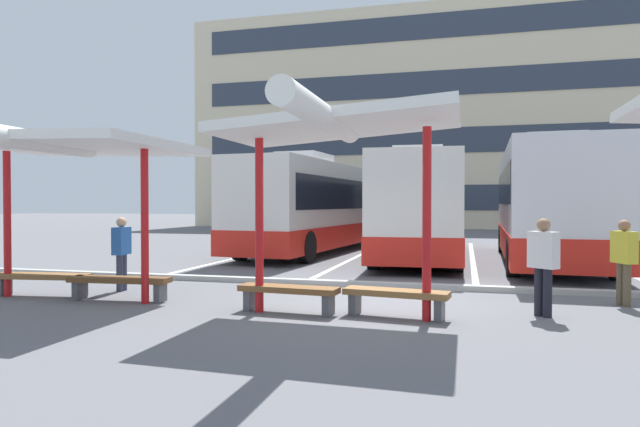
{
  "coord_description": "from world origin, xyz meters",
  "views": [
    {
      "loc": [
        1.69,
        -10.15,
        1.84
      ],
      "look_at": [
        -2.0,
        3.84,
        1.58
      ],
      "focal_mm": 30.97,
      "sensor_mm": 36.0,
      "label": 1
    }
  ],
  "objects_px": {
    "bench_2": "(288,293)",
    "bench_3": "(396,297)",
    "bench_0": "(42,279)",
    "waiting_passenger_1": "(122,249)",
    "waiting_shelter_1": "(336,129)",
    "waiting_shelter_0": "(62,147)",
    "waiting_passenger_2": "(543,260)",
    "bench_1": "(119,283)",
    "coach_bus_2": "(547,206)",
    "coach_bus_0": "(319,208)",
    "coach_bus_1": "(420,209)",
    "waiting_passenger_0": "(624,257)"
  },
  "relations": [
    {
      "from": "coach_bus_2",
      "to": "waiting_passenger_2",
      "type": "distance_m",
      "value": 8.83
    },
    {
      "from": "bench_2",
      "to": "waiting_passenger_2",
      "type": "height_order",
      "value": "waiting_passenger_2"
    },
    {
      "from": "bench_1",
      "to": "waiting_passenger_0",
      "type": "xyz_separation_m",
      "value": [
        9.09,
        1.85,
        0.54
      ]
    },
    {
      "from": "bench_1",
      "to": "waiting_passenger_2",
      "type": "xyz_separation_m",
      "value": [
        7.56,
        0.47,
        0.57
      ]
    },
    {
      "from": "coach_bus_0",
      "to": "waiting_passenger_0",
      "type": "distance_m",
      "value": 12.71
    },
    {
      "from": "waiting_shelter_0",
      "to": "waiting_passenger_1",
      "type": "xyz_separation_m",
      "value": [
        0.23,
        1.46,
        -2.01
      ]
    },
    {
      "from": "bench_1",
      "to": "waiting_shelter_1",
      "type": "distance_m",
      "value": 5.15
    },
    {
      "from": "coach_bus_0",
      "to": "waiting_shelter_0",
      "type": "xyz_separation_m",
      "value": [
        -1.75,
        -11.92,
        1.2
      ]
    },
    {
      "from": "waiting_shelter_1",
      "to": "waiting_passenger_0",
      "type": "height_order",
      "value": "waiting_shelter_1"
    },
    {
      "from": "waiting_shelter_1",
      "to": "waiting_passenger_1",
      "type": "xyz_separation_m",
      "value": [
        -5.02,
        1.64,
        -2.14
      ]
    },
    {
      "from": "waiting_shelter_0",
      "to": "waiting_passenger_1",
      "type": "height_order",
      "value": "waiting_shelter_0"
    },
    {
      "from": "waiting_shelter_0",
      "to": "bench_1",
      "type": "relative_size",
      "value": 2.66
    },
    {
      "from": "coach_bus_0",
      "to": "coach_bus_1",
      "type": "distance_m",
      "value": 4.25
    },
    {
      "from": "coach_bus_1",
      "to": "waiting_passenger_1",
      "type": "distance_m",
      "value": 10.55
    },
    {
      "from": "waiting_passenger_0",
      "to": "bench_0",
      "type": "bearing_deg",
      "value": -170.65
    },
    {
      "from": "bench_3",
      "to": "coach_bus_0",
      "type": "bearing_deg",
      "value": 110.61
    },
    {
      "from": "coach_bus_1",
      "to": "bench_3",
      "type": "distance_m",
      "value": 10.31
    },
    {
      "from": "bench_2",
      "to": "waiting_passenger_1",
      "type": "relative_size",
      "value": 1.13
    },
    {
      "from": "bench_0",
      "to": "waiting_passenger_1",
      "type": "bearing_deg",
      "value": 40.78
    },
    {
      "from": "coach_bus_1",
      "to": "bench_3",
      "type": "bearing_deg",
      "value": -87.61
    },
    {
      "from": "bench_2",
      "to": "waiting_passenger_0",
      "type": "distance_m",
      "value": 6.05
    },
    {
      "from": "coach_bus_0",
      "to": "coach_bus_2",
      "type": "distance_m",
      "value": 8.26
    },
    {
      "from": "coach_bus_0",
      "to": "bench_3",
      "type": "relative_size",
      "value": 6.8
    },
    {
      "from": "coach_bus_1",
      "to": "bench_1",
      "type": "bearing_deg",
      "value": -115.75
    },
    {
      "from": "bench_3",
      "to": "waiting_passenger_2",
      "type": "distance_m",
      "value": 2.47
    },
    {
      "from": "coach_bus_2",
      "to": "waiting_shelter_0",
      "type": "distance_m",
      "value": 13.68
    },
    {
      "from": "bench_1",
      "to": "coach_bus_0",
      "type": "bearing_deg",
      "value": 85.77
    },
    {
      "from": "waiting_passenger_2",
      "to": "waiting_shelter_1",
      "type": "bearing_deg",
      "value": -161.53
    },
    {
      "from": "waiting_passenger_1",
      "to": "waiting_passenger_2",
      "type": "bearing_deg",
      "value": -3.93
    },
    {
      "from": "waiting_passenger_1",
      "to": "waiting_passenger_2",
      "type": "relative_size",
      "value": 0.97
    },
    {
      "from": "coach_bus_1",
      "to": "bench_3",
      "type": "relative_size",
      "value": 6.32
    },
    {
      "from": "waiting_passenger_1",
      "to": "coach_bus_2",
      "type": "bearing_deg",
      "value": 40.76
    },
    {
      "from": "bench_0",
      "to": "bench_1",
      "type": "xyz_separation_m",
      "value": [
        1.8,
        -0.06,
        0.0
      ]
    },
    {
      "from": "bench_1",
      "to": "bench_2",
      "type": "distance_m",
      "value": 3.47
    },
    {
      "from": "waiting_shelter_1",
      "to": "waiting_shelter_0",
      "type": "bearing_deg",
      "value": 178.08
    },
    {
      "from": "waiting_shelter_0",
      "to": "bench_1",
      "type": "bearing_deg",
      "value": 25.18
    },
    {
      "from": "coach_bus_1",
      "to": "waiting_shelter_1",
      "type": "bearing_deg",
      "value": -92.55
    },
    {
      "from": "waiting_passenger_1",
      "to": "coach_bus_0",
      "type": "bearing_deg",
      "value": 81.75
    },
    {
      "from": "coach_bus_0",
      "to": "coach_bus_1",
      "type": "xyz_separation_m",
      "value": [
        3.98,
        -1.49,
        -0.02
      ]
    },
    {
      "from": "coach_bus_0",
      "to": "bench_1",
      "type": "xyz_separation_m",
      "value": [
        -0.85,
        -11.5,
        -1.35
      ]
    },
    {
      "from": "waiting_passenger_0",
      "to": "waiting_shelter_0",
      "type": "bearing_deg",
      "value": -167.17
    },
    {
      "from": "bench_1",
      "to": "waiting_shelter_0",
      "type": "bearing_deg",
      "value": -154.82
    },
    {
      "from": "waiting_shelter_0",
      "to": "bench_0",
      "type": "relative_size",
      "value": 2.66
    },
    {
      "from": "bench_0",
      "to": "bench_2",
      "type": "distance_m",
      "value": 5.27
    },
    {
      "from": "waiting_shelter_0",
      "to": "bench_3",
      "type": "xyz_separation_m",
      "value": [
        6.15,
        0.21,
        -2.56
      ]
    },
    {
      "from": "waiting_shelter_0",
      "to": "waiting_passenger_2",
      "type": "xyz_separation_m",
      "value": [
        8.46,
        0.89,
        -1.98
      ]
    },
    {
      "from": "bench_2",
      "to": "bench_3",
      "type": "xyz_separation_m",
      "value": [
        1.8,
        0.07,
        -0.0
      ]
    },
    {
      "from": "waiting_passenger_1",
      "to": "bench_2",
      "type": "bearing_deg",
      "value": -17.71
    },
    {
      "from": "waiting_shelter_0",
      "to": "waiting_passenger_2",
      "type": "distance_m",
      "value": 8.73
    },
    {
      "from": "coach_bus_0",
      "to": "bench_3",
      "type": "distance_m",
      "value": 12.58
    }
  ]
}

